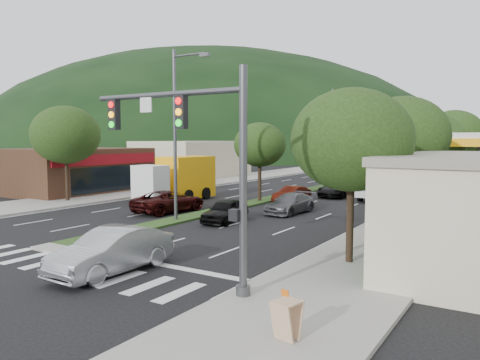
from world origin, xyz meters
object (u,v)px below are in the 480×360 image
Objects in this scene: traffic_signal at (200,146)px; tree_r_c at (431,141)px; tree_l_a at (66,135)px; car_queue_a at (225,211)px; box_truck at (179,180)px; car_queue_b at (290,203)px; tree_r_b at (402,136)px; streetlight_near at (178,127)px; car_queue_c at (292,194)px; streetlight_mid at (334,132)px; suv_maroon at (169,201)px; sedan_silver at (112,251)px; car_queue_f at (395,177)px; tree_r_a at (352,140)px; motorhome at (389,178)px; tree_med_near at (260,145)px; car_queue_d at (337,189)px; a_frame_sign at (287,316)px; tree_r_d at (453,135)px; tree_r_e at (468,139)px; car_queue_e at (339,183)px; tree_med_far at (364,138)px.

tree_r_c is at bearing 82.15° from traffic_signal.
car_queue_a is at bearing -2.76° from tree_l_a.
car_queue_b is at bearing 176.98° from box_truck.
streetlight_near is (-11.79, -4.00, 0.55)m from tree_r_b.
tree_r_c is at bearing 11.96° from car_queue_c.
suv_maroon is at bearing -97.07° from streetlight_mid.
sedan_silver is 0.94× the size of suv_maroon.
car_queue_f is at bearing 104.41° from tree_r_b.
tree_r_a reaches higher than suv_maroon.
motorhome is at bearing -118.20° from suv_maroon.
tree_r_a is at bearing 39.22° from sedan_silver.
tree_r_a is at bearing -85.81° from car_queue_f.
traffic_signal reaches higher than tree_med_near.
car_queue_c is at bearing -175.77° from tree_r_c.
car_queue_d is 3.69× the size of a_frame_sign.
tree_r_b is 13.04m from car_queue_c.
tree_med_near is 22.14m from car_queue_f.
tree_r_b is at bearing 172.44° from box_truck.
car_queue_c is (-2.94, 20.86, -0.20)m from sedan_silver.
tree_med_near is at bearing -90.78° from streetlight_mid.
tree_r_a is at bearing -90.00° from tree_r_d.
car_queue_b is (7.04, 3.87, -0.07)m from suv_maroon.
streetlight_mid reaches higher than car_queue_d.
car_queue_c is (-9.88, -20.73, -4.28)m from tree_r_e.
tree_r_d is at bearing -59.90° from car_queue_f.
tree_r_d reaches higher than car_queue_b.
suv_maroon is 19.47m from car_queue_e.
car_queue_d reaches higher than car_queue_c.
tree_r_c reaches higher than car_queue_b.
sedan_silver is 1.25× the size of car_queue_a.
car_queue_e reaches higher than car_queue_a.
box_truck is (-5.85, -28.61, -3.37)m from tree_med_far.
tree_l_a is at bearing -140.77° from tree_r_d.
sedan_silver is at bearing -33.43° from tree_l_a.
tree_r_b is 8.01m from tree_r_c.
motorhome is at bearing 18.36° from car_queue_d.
tree_r_a is 0.66× the size of streetlight_near.
box_truck reaches higher than car_queue_e.
tree_r_c is 1.24× the size of suv_maroon.
car_queue_c is (-9.88, 7.27, -4.43)m from tree_r_b.
car_queue_e is (2.00, -3.73, -4.88)m from streetlight_mid.
tree_l_a is 1.47× the size of sedan_silver.
car_queue_e is 34.67m from a_frame_sign.
a_frame_sign reaches higher than car_queue_b.
motorhome is (2.86, -13.74, 1.01)m from car_queue_f.
tree_r_c reaches higher than motorhome.
tree_r_a is 36.16m from car_queue_f.
tree_r_e is 5.25× the size of a_frame_sign.
streetlight_mid is 2.12× the size of car_queue_d.
motorhome is (7.66, 17.49, -3.88)m from streetlight_near.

